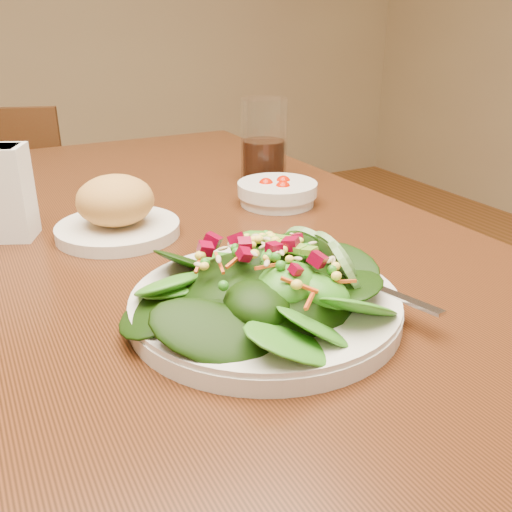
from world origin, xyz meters
name	(u,v)px	position (x,y,z in m)	size (l,w,h in m)	color
dining_table	(149,304)	(0.00, 0.00, 0.65)	(0.90, 1.40, 0.75)	#502511
chair_far	(20,225)	(-0.08, 1.11, 0.43)	(0.47, 0.48, 0.81)	#3C1C0C
salad_plate	(273,288)	(0.06, -0.27, 0.78)	(0.29, 0.29, 0.08)	silver
bread_plate	(116,212)	(-0.03, 0.04, 0.79)	(0.18, 0.18, 0.09)	silver
tomato_bowl	(277,193)	(0.25, 0.06, 0.77)	(0.13, 0.13, 0.04)	silver
drinking_glass	(264,146)	(0.31, 0.21, 0.82)	(0.09, 0.09, 0.15)	silver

